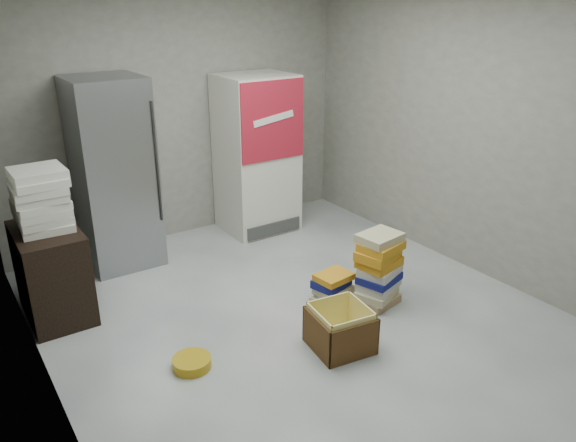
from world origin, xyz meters
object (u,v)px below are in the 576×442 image
(steel_fridge, at_px, (114,174))
(wood_shelf, at_px, (52,273))
(cardboard_box, at_px, (340,331))
(coke_cooler, at_px, (257,154))
(phonebook_stack_main, at_px, (379,269))

(steel_fridge, height_order, wood_shelf, steel_fridge)
(steel_fridge, xyz_separation_m, wood_shelf, (-0.83, -0.73, -0.55))
(cardboard_box, bearing_deg, steel_fridge, 117.74)
(wood_shelf, distance_m, cardboard_box, 2.49)
(coke_cooler, xyz_separation_m, wood_shelf, (-2.48, -0.72, -0.50))
(wood_shelf, distance_m, phonebook_stack_main, 2.83)
(cardboard_box, bearing_deg, coke_cooler, 81.22)
(wood_shelf, xyz_separation_m, cardboard_box, (1.73, -1.77, -0.25))
(steel_fridge, height_order, cardboard_box, steel_fridge)
(wood_shelf, bearing_deg, cardboard_box, -45.58)
(phonebook_stack_main, height_order, cardboard_box, phonebook_stack_main)
(steel_fridge, distance_m, cardboard_box, 2.78)
(steel_fridge, xyz_separation_m, cardboard_box, (0.90, -2.50, -0.80))
(steel_fridge, relative_size, wood_shelf, 2.37)
(phonebook_stack_main, distance_m, cardboard_box, 0.82)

